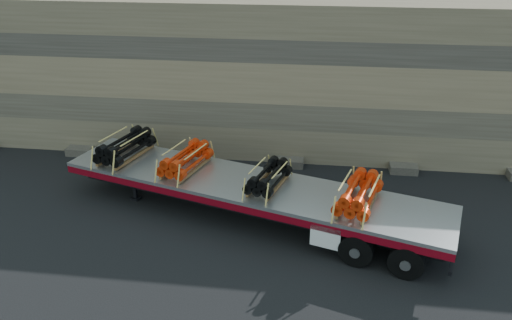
{
  "coord_description": "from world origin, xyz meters",
  "views": [
    {
      "loc": [
        3.04,
        -15.66,
        9.94
      ],
      "look_at": [
        0.85,
        1.48,
        1.75
      ],
      "focal_mm": 35.0,
      "sensor_mm": 36.0,
      "label": 1
    }
  ],
  "objects_px": {
    "trailer": "(249,200)",
    "bundle_rear": "(359,194)",
    "bundle_midfront": "(186,160)",
    "bundle_front": "(125,147)",
    "bundle_midrear": "(268,178)"
  },
  "relations": [
    {
      "from": "bundle_front",
      "to": "bundle_midrear",
      "type": "height_order",
      "value": "bundle_front"
    },
    {
      "from": "bundle_front",
      "to": "bundle_rear",
      "type": "xyz_separation_m",
      "value": [
        9.03,
        -2.7,
        -0.02
      ]
    },
    {
      "from": "bundle_rear",
      "to": "bundle_midfront",
      "type": "bearing_deg",
      "value": 180.0
    },
    {
      "from": "bundle_midfront",
      "to": "bundle_rear",
      "type": "xyz_separation_m",
      "value": [
        6.35,
        -1.9,
        0.01
      ]
    },
    {
      "from": "trailer",
      "to": "bundle_midfront",
      "type": "height_order",
      "value": "bundle_midfront"
    },
    {
      "from": "trailer",
      "to": "bundle_rear",
      "type": "relative_size",
      "value": 6.09
    },
    {
      "from": "bundle_rear",
      "to": "bundle_midrear",
      "type": "bearing_deg",
      "value": -180.0
    },
    {
      "from": "trailer",
      "to": "bundle_front",
      "type": "bearing_deg",
      "value": -180.0
    },
    {
      "from": "bundle_midfront",
      "to": "bundle_midrear",
      "type": "height_order",
      "value": "bundle_midfront"
    },
    {
      "from": "trailer",
      "to": "bundle_midfront",
      "type": "distance_m",
      "value": 2.85
    },
    {
      "from": "trailer",
      "to": "bundle_front",
      "type": "xyz_separation_m",
      "value": [
        -5.19,
        1.55,
        1.17
      ]
    },
    {
      "from": "trailer",
      "to": "bundle_rear",
      "type": "xyz_separation_m",
      "value": [
        3.84,
        -1.15,
        1.14
      ]
    },
    {
      "from": "trailer",
      "to": "bundle_front",
      "type": "height_order",
      "value": "bundle_front"
    },
    {
      "from": "bundle_front",
      "to": "bundle_midfront",
      "type": "relative_size",
      "value": 1.08
    },
    {
      "from": "bundle_front",
      "to": "bundle_midfront",
      "type": "distance_m",
      "value": 2.8
    }
  ]
}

